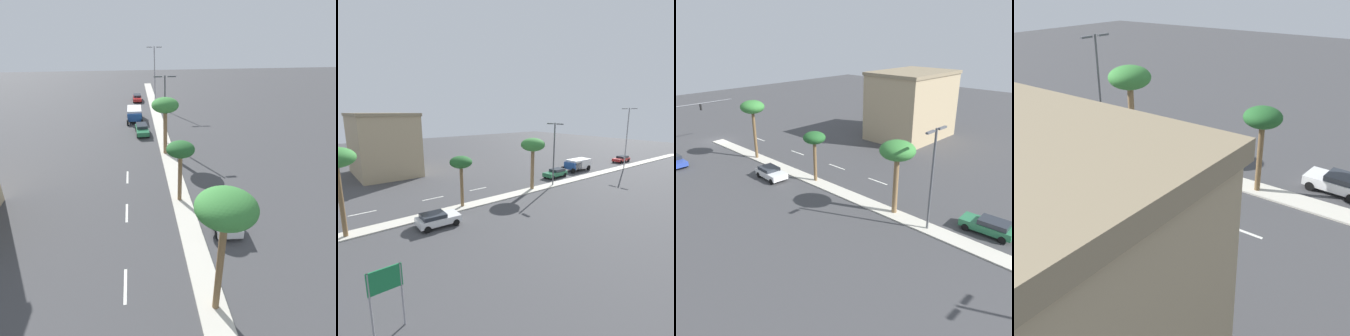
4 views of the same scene
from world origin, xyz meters
The scene contains 13 objects.
ground_plane centered at (0.00, 32.90, 0.00)m, with size 160.00×160.00×0.00m, color #424244.
median_curb centered at (0.00, 42.30, 0.06)m, with size 1.80×84.59×0.12m, color beige.
lane_stripe_front centered at (-5.15, 4.00, 0.01)m, with size 0.20×2.80×0.01m, color silver.
lane_stripe_inboard centered at (-5.15, 13.68, 0.01)m, with size 0.20×2.80×0.01m, color silver.
lane_stripe_far centered at (-5.15, 21.73, 0.01)m, with size 0.20×2.80×0.01m, color silver.
lane_stripe_left centered at (-5.15, 28.46, 0.01)m, with size 0.20×2.80×0.01m, color silver.
commercial_building centered at (-23.20, 20.58, 5.30)m, with size 13.14×9.62×10.57m.
palm_tree_left centered at (0.16, 11.45, 6.90)m, with size 3.13×3.13×7.85m.
palm_tree_trailing centered at (-0.18, 23.21, 5.08)m, with size 2.53×2.53×5.86m.
palm_tree_rear centered at (-0.31, 34.41, 6.16)m, with size 3.31×3.31×7.16m.
street_lamp_front centered at (0.09, 38.31, 5.51)m, with size 2.90×0.24×9.12m.
sedan_green_leading centered at (-3.02, 42.46, 0.75)m, with size 2.12×4.58×1.40m.
sedan_white_inboard centered at (2.92, 18.78, 0.73)m, with size 2.29×4.13×1.34m.
Camera 3 is at (24.66, 51.83, 16.48)m, focal length 37.64 mm.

